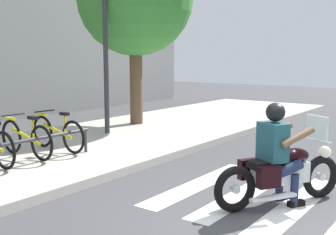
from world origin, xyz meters
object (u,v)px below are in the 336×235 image
motorcycle (281,172)px  bicycle_5 (26,138)px  bicycle_6 (57,133)px  rider (277,147)px  street_lamp (105,29)px

motorcycle → bicycle_5: (-0.81, 4.67, 0.06)m
motorcycle → bicycle_6: (-0.07, 4.67, 0.06)m
rider → bicycle_5: size_ratio=0.86×
motorcycle → street_lamp: bearing=69.6°
rider → bicycle_5: rider is taller
bicycle_5 → rider: bearing=-80.9°
motorcycle → rider: size_ratio=1.30×
rider → street_lamp: bearing=68.8°
street_lamp → rider: bearing=-111.2°
motorcycle → bicycle_5: size_ratio=1.11×
motorcycle → street_lamp: size_ratio=0.41×
street_lamp → bicycle_6: bearing=-163.3°
bicycle_6 → street_lamp: size_ratio=0.37×
bicycle_5 → street_lamp: street_lamp is taller
rider → street_lamp: (2.03, 5.24, 1.88)m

